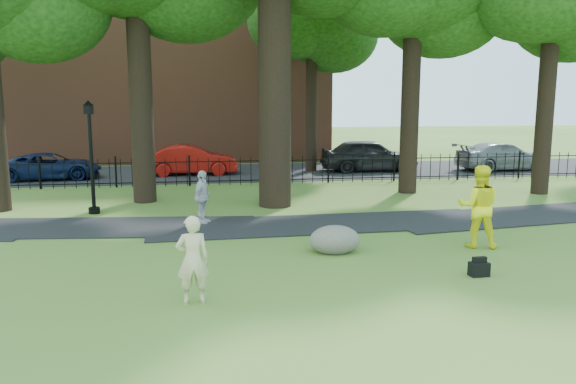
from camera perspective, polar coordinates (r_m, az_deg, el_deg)
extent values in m
plane|color=#426423|center=(12.60, 2.77, -7.34)|extent=(120.00, 120.00, 0.00)
cube|color=black|center=(16.49, 3.51, -3.31)|extent=(36.07, 3.85, 0.03)
cube|color=black|center=(28.16, -3.66, 2.01)|extent=(80.00, 7.00, 0.02)
cube|color=black|center=(24.08, -2.85, 3.20)|extent=(44.00, 0.04, 0.04)
cube|color=black|center=(24.19, -2.83, 1.22)|extent=(44.00, 0.04, 0.04)
cube|color=brown|center=(35.93, -11.45, 13.04)|extent=(18.00, 8.00, 12.00)
cylinder|color=black|center=(19.04, -1.38, 14.30)|extent=(1.10, 1.10, 10.50)
ellipsoid|color=black|center=(20.99, -24.16, 17.38)|extent=(4.80, 4.80, 4.08)
cylinder|color=black|center=(20.45, -14.81, 11.70)|extent=(0.80, 0.80, 9.10)
cylinder|color=black|center=(22.28, 12.38, 10.68)|extent=(0.70, 0.70, 8.40)
ellipsoid|color=black|center=(23.90, 15.43, 18.28)|extent=(5.28, 5.28, 4.49)
cylinder|color=black|center=(23.65, 24.80, 9.53)|extent=(0.64, 0.64, 8.05)
ellipsoid|color=black|center=(25.31, 27.06, 16.38)|extent=(4.96, 4.96, 4.22)
imported|color=beige|center=(10.22, -9.67, -6.78)|extent=(0.61, 0.42, 1.61)
imported|color=#FEF215|center=(14.58, 18.79, -1.39)|extent=(1.20, 1.07, 2.05)
imported|color=#B9B8BE|center=(16.59, -8.71, -0.54)|extent=(0.72, 1.00, 1.58)
ellipsoid|color=slate|center=(13.51, 4.76, -4.64)|extent=(1.45, 1.26, 0.71)
cylinder|color=black|center=(18.85, -19.32, 2.66)|extent=(0.12, 0.12, 3.17)
cylinder|color=black|center=(19.06, -19.08, -1.77)|extent=(0.36, 0.36, 0.20)
cube|color=black|center=(18.74, -19.61, 7.93)|extent=(0.28, 0.28, 0.30)
cone|color=black|center=(18.73, -19.65, 8.53)|extent=(0.32, 0.32, 0.16)
cube|color=black|center=(12.40, 18.83, -7.43)|extent=(0.40, 0.27, 0.29)
cube|color=maroon|center=(14.85, 5.36, -4.33)|extent=(0.35, 0.26, 0.22)
imported|color=#9E100C|center=(27.48, -9.77, 3.21)|extent=(4.39, 1.61, 1.44)
imported|color=#0D1B41|center=(27.68, -22.98, 2.41)|extent=(4.54, 2.41, 1.22)
imported|color=black|center=(28.69, 8.24, 3.73)|extent=(4.94, 2.19, 1.65)
imported|color=gray|center=(30.86, 20.93, 3.39)|extent=(5.09, 2.50, 1.42)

